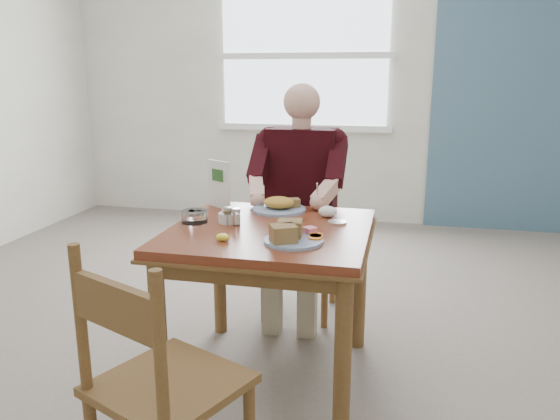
% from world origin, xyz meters
% --- Properties ---
extents(floor, '(6.00, 6.00, 0.00)m').
position_xyz_m(floor, '(0.00, 0.00, 0.00)').
color(floor, '#6B5F57').
rests_on(floor, ground).
extents(wall_back, '(5.50, 0.00, 5.50)m').
position_xyz_m(wall_back, '(0.00, 3.00, 1.40)').
color(wall_back, beige).
rests_on(wall_back, ground).
extents(accent_panel, '(1.60, 0.02, 2.80)m').
position_xyz_m(accent_panel, '(1.60, 2.98, 1.40)').
color(accent_panel, '#43657D').
rests_on(accent_panel, ground).
extents(lemon_wedge, '(0.07, 0.06, 0.03)m').
position_xyz_m(lemon_wedge, '(-0.14, -0.24, 0.77)').
color(lemon_wedge, yellow).
rests_on(lemon_wedge, table).
extents(napkin, '(0.11, 0.10, 0.06)m').
position_xyz_m(napkin, '(0.23, 0.24, 0.78)').
color(napkin, white).
rests_on(napkin, table).
extents(metal_dish, '(0.10, 0.10, 0.01)m').
position_xyz_m(metal_dish, '(0.29, 0.14, 0.76)').
color(metal_dish, silver).
rests_on(metal_dish, table).
extents(window, '(1.72, 0.04, 1.42)m').
position_xyz_m(window, '(-0.40, 2.97, 1.60)').
color(window, white).
rests_on(window, wall_back).
extents(table, '(0.92, 0.92, 0.75)m').
position_xyz_m(table, '(0.00, 0.00, 0.64)').
color(table, maroon).
rests_on(table, ground).
extents(chair_far, '(0.42, 0.42, 0.95)m').
position_xyz_m(chair_far, '(0.00, 0.80, 0.48)').
color(chair_far, brown).
rests_on(chair_far, ground).
extents(chair_near, '(0.55, 0.55, 0.95)m').
position_xyz_m(chair_near, '(-0.13, -0.93, 0.48)').
color(chair_near, brown).
rests_on(chair_near, ground).
extents(diner, '(0.53, 0.56, 1.39)m').
position_xyz_m(diner, '(0.00, 0.71, 0.81)').
color(diner, tan).
rests_on(diner, chair_far).
extents(near_plate, '(0.32, 0.32, 0.08)m').
position_xyz_m(near_plate, '(0.14, -0.19, 0.78)').
color(near_plate, white).
rests_on(near_plate, table).
extents(far_plate, '(0.36, 0.36, 0.07)m').
position_xyz_m(far_plate, '(-0.03, 0.32, 0.78)').
color(far_plate, white).
rests_on(far_plate, table).
extents(caddy, '(0.11, 0.11, 0.07)m').
position_xyz_m(caddy, '(-0.21, 0.04, 0.77)').
color(caddy, white).
rests_on(caddy, table).
extents(shakers, '(0.09, 0.06, 0.08)m').
position_xyz_m(shakers, '(-0.18, 0.00, 0.79)').
color(shakers, white).
rests_on(shakers, table).
extents(creamer, '(0.16, 0.16, 0.06)m').
position_xyz_m(creamer, '(-0.37, 0.01, 0.78)').
color(creamer, white).
rests_on(creamer, table).
extents(menu, '(0.15, 0.10, 0.25)m').
position_xyz_m(menu, '(-0.35, 0.32, 0.88)').
color(menu, white).
rests_on(menu, table).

